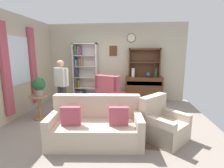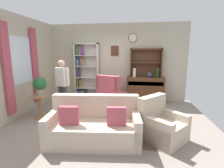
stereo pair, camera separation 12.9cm
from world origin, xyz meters
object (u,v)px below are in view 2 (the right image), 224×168
object	(u,v)px
armchair_floral	(161,126)
person_reading	(62,83)
bookshelf	(85,72)
sideboard	(145,88)
vase_round	(149,75)
bottle_wine	(157,73)
coffee_table	(105,108)
potted_plant_large	(40,85)
couch_floral	(94,126)
potted_plant_small	(56,110)
vase_tall	(134,73)
plant_stand	(40,104)
book_stack	(103,104)
sideboard_hutch	(146,58)

from	to	relation	value
armchair_floral	person_reading	distance (m)	2.95
bookshelf	sideboard	size ratio (longest dim) A/B	1.62
vase_round	sideboard	bearing A→B (deg)	152.83
bottle_wine	vase_round	bearing A→B (deg)	175.05
armchair_floral	coffee_table	bearing A→B (deg)	151.11
bottle_wine	potted_plant_large	size ratio (longest dim) A/B	0.65
armchair_floral	bottle_wine	bearing A→B (deg)	86.10
vase_round	couch_floral	distance (m)	3.17
vase_round	person_reading	world-z (taller)	person_reading
couch_floral	potted_plant_large	size ratio (longest dim) A/B	3.93
potted_plant_small	person_reading	xyz separation A→B (m)	(0.13, 0.21, 0.74)
bottle_wine	potted_plant_large	distance (m)	3.73
potted_plant_small	coffee_table	bearing A→B (deg)	-9.06
vase_tall	vase_round	world-z (taller)	vase_tall
bottle_wine	couch_floral	size ratio (longest dim) A/B	0.17
vase_tall	potted_plant_large	xyz separation A→B (m)	(-2.48, -1.81, -0.15)
couch_floral	armchair_floral	xyz separation A→B (m)	(1.35, 0.26, -0.02)
plant_stand	book_stack	distance (m)	1.72
potted_plant_small	book_stack	xyz separation A→B (m)	(1.39, -0.18, 0.30)
bottle_wine	person_reading	xyz separation A→B (m)	(-2.82, -1.38, -0.17)
bookshelf	coffee_table	world-z (taller)	bookshelf
bottle_wine	coffee_table	world-z (taller)	bottle_wine
sideboard	plant_stand	bearing A→B (deg)	-146.50
coffee_table	book_stack	distance (m)	0.14
sideboard	armchair_floral	size ratio (longest dim) A/B	1.20
bookshelf	couch_floral	distance (m)	3.26
person_reading	couch_floral	bearing A→B (deg)	-47.70
bookshelf	vase_round	size ratio (longest dim) A/B	12.35
sideboard	vase_round	world-z (taller)	vase_round
couch_floral	potted_plant_small	size ratio (longest dim) A/B	6.83
armchair_floral	person_reading	size ratio (longest dim) A/B	0.69
vase_tall	potted_plant_large	world-z (taller)	vase_tall
vase_tall	plant_stand	world-z (taller)	vase_tall
potted_plant_small	person_reading	bearing A→B (deg)	58.41
couch_floral	potted_plant_large	world-z (taller)	potted_plant_large
potted_plant_large	person_reading	xyz separation A→B (m)	(0.44, 0.42, -0.01)
bookshelf	coffee_table	bearing A→B (deg)	-60.23
vase_tall	bottle_wine	size ratio (longest dim) A/B	0.98
vase_tall	bottle_wine	bearing A→B (deg)	-0.66
bottle_wine	person_reading	size ratio (longest dim) A/B	0.20
potted_plant_large	bookshelf	bearing A→B (deg)	72.23
sideboard_hutch	potted_plant_large	world-z (taller)	sideboard_hutch
vase_tall	bookshelf	bearing A→B (deg)	174.92
sideboard	coffee_table	bearing A→B (deg)	-119.84
sideboard	vase_round	distance (m)	0.52
potted_plant_large	coffee_table	world-z (taller)	potted_plant_large
coffee_table	book_stack	xyz separation A→B (m)	(-0.07, 0.05, 0.11)
bookshelf	sideboard_hutch	world-z (taller)	bookshelf
sideboard_hutch	potted_plant_small	xyz separation A→B (m)	(-2.56, -1.79, -1.40)
sideboard	person_reading	distance (m)	2.87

